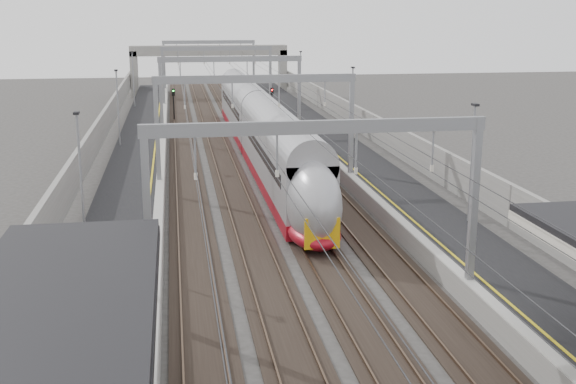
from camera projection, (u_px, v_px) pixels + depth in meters
name	position (u px, v px, depth m)	size (l,w,h in m)	color
platform_left	(135.00, 178.00, 49.04)	(4.00, 120.00, 1.00)	black
platform_right	(363.00, 170.00, 51.48)	(4.00, 120.00, 1.00)	black
tracks	(252.00, 180.00, 50.37)	(11.40, 140.00, 0.20)	black
overhead_line	(242.00, 84.00, 55.23)	(13.00, 140.00, 6.60)	gray
overbridge	(209.00, 57.00, 101.79)	(22.00, 2.20, 6.90)	gray
wall_left	(85.00, 164.00, 48.29)	(0.30, 120.00, 3.20)	gray
wall_right	(407.00, 154.00, 51.70)	(0.30, 120.00, 3.20)	gray
train	(262.00, 136.00, 55.88)	(2.71, 49.45, 4.29)	maroon
signal_green	(174.00, 99.00, 77.59)	(0.32, 0.32, 3.48)	black
signal_red_near	(259.00, 106.00, 71.49)	(0.32, 0.32, 3.48)	black
signal_red_far	(272.00, 98.00, 78.46)	(0.32, 0.32, 3.48)	black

